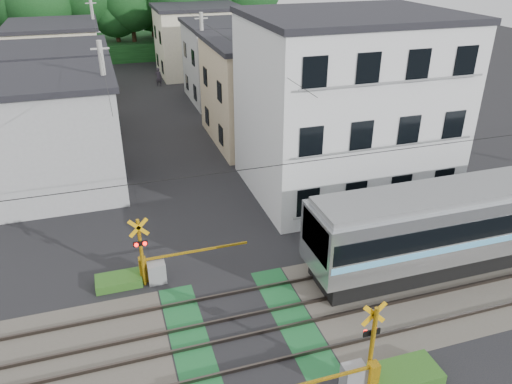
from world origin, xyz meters
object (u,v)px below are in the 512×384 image
object	(u,v)px
crossing_signal_far	(154,267)
pedestrian	(159,77)
apartment_block	(346,105)
commuter_train	(502,216)
crossing_signal_near	(358,371)

from	to	relation	value
crossing_signal_far	pedestrian	distance (m)	30.78
crossing_signal_far	apartment_block	distance (m)	13.14
commuter_train	crossing_signal_far	xyz separation A→B (m)	(-14.47, 2.45, -1.20)
pedestrian	crossing_signal_far	bearing A→B (deg)	100.73
crossing_signal_near	apartment_block	size ratio (longest dim) A/B	0.46
apartment_block	commuter_train	bearing A→B (deg)	-67.83
apartment_block	pedestrian	world-z (taller)	apartment_block
commuter_train	crossing_signal_near	bearing A→B (deg)	-152.42
crossing_signal_near	crossing_signal_far	distance (m)	8.95
pedestrian	crossing_signal_near	bearing A→B (deg)	110.10
commuter_train	apartment_block	world-z (taller)	apartment_block
commuter_train	pedestrian	distance (m)	34.46
crossing_signal_near	pedestrian	size ratio (longest dim) A/B	2.71
crossing_signal_far	apartment_block	bearing A→B (deg)	27.78
pedestrian	apartment_block	bearing A→B (deg)	124.15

